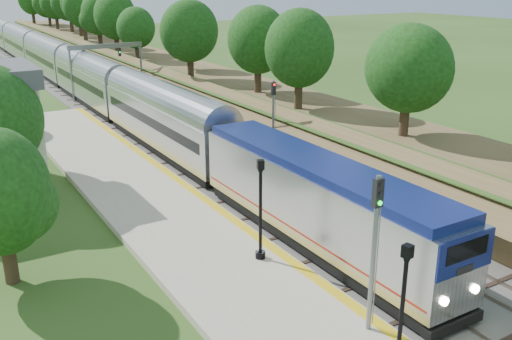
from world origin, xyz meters
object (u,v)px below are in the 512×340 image
train (69,71)px  signal_farside (273,111)px  signal_gantry (106,56)px  signal_platform (375,238)px  lamppost_mid (401,318)px  lamppost_far (260,215)px

train → signal_farside: (6.20, -36.79, 1.44)m
train → signal_farside: 37.34m
train → signal_farside: signal_farside is taller
signal_gantry → signal_platform: signal_platform is taller
signal_gantry → lamppost_mid: bearing=-96.9°
lamppost_mid → signal_platform: bearing=69.3°
train → lamppost_far: lamppost_far is taller
signal_platform → lamppost_mid: bearing=-110.7°
signal_platform → signal_farside: 22.95m
lamppost_mid → signal_farside: 25.62m
signal_gantry → train: 8.63m
train → lamppost_far: (-3.43, -50.74, 0.31)m
signal_gantry → signal_farside: signal_gantry is taller
signal_gantry → signal_platform: bearing=-96.1°
signal_gantry → train: size_ratio=0.07×
lamppost_mid → lamppost_far: size_ratio=0.98×
signal_gantry → signal_farside: bearing=-82.7°
signal_platform → signal_farside: (9.10, 21.06, -0.48)m
lamppost_far → signal_gantry: bearing=82.2°
lamppost_far → signal_platform: bearing=-85.7°
lamppost_far → signal_platform: (0.53, -7.10, 1.62)m
signal_gantry → lamppost_far: bearing=-97.8°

